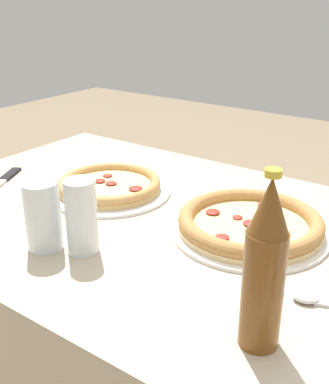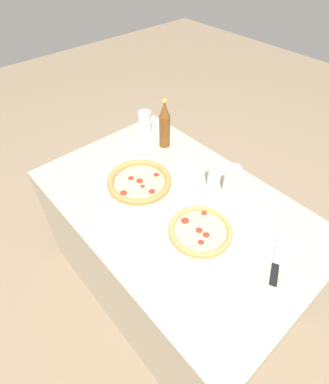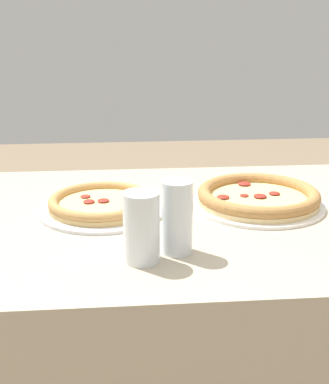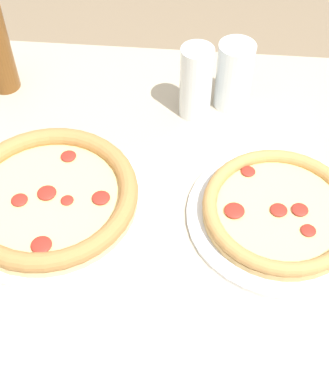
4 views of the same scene
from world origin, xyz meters
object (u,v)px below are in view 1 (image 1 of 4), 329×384
object	(u,v)px
glass_red_wine	(43,218)
knife	(1,182)
glass_cola	(82,220)
beer_bottle	(265,267)
pizza_veggie	(109,186)
pizza_margherita	(250,224)

from	to	relation	value
glass_red_wine	knife	size ratio (longest dim) A/B	0.65
glass_cola	beer_bottle	bearing A→B (deg)	-6.57
knife	pizza_veggie	bearing A→B (deg)	22.97
pizza_veggie	beer_bottle	xyz separation A→B (m)	(0.55, -0.30, 0.11)
glass_red_wine	knife	bearing A→B (deg)	155.52
knife	beer_bottle	bearing A→B (deg)	-12.06
beer_bottle	pizza_veggie	bearing A→B (deg)	151.74
pizza_veggie	pizza_margherita	distance (m)	0.39
pizza_margherita	glass_red_wine	distance (m)	0.42
pizza_veggie	glass_cola	size ratio (longest dim) A/B	2.07
pizza_veggie	knife	bearing A→B (deg)	-157.03
glass_cola	pizza_margherita	bearing A→B (deg)	47.93
pizza_margherita	knife	xyz separation A→B (m)	(-0.67, -0.13, -0.02)
pizza_margherita	knife	world-z (taller)	pizza_margherita
glass_red_wine	glass_cola	xyz separation A→B (m)	(0.07, 0.03, 0.00)
pizza_margherita	pizza_veggie	bearing A→B (deg)	-179.03
knife	glass_red_wine	bearing A→B (deg)	-24.48
pizza_veggie	glass_cola	bearing A→B (deg)	-58.26
pizza_margherita	glass_red_wine	world-z (taller)	glass_red_wine
glass_cola	knife	world-z (taller)	glass_cola
glass_cola	pizza_veggie	bearing A→B (deg)	121.74
pizza_veggie	pizza_margherita	world-z (taller)	pizza_margherita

